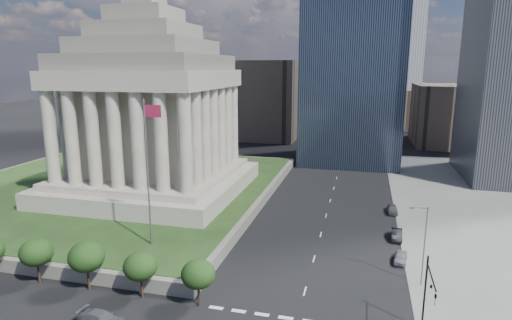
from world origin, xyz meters
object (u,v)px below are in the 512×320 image
(street_lamp_north, at_px, (423,241))
(suv_grey, at_px, (101,319))
(parked_sedan_near, at_px, (401,257))
(parked_sedan_mid, at_px, (397,235))
(traffic_signal_ne, at_px, (428,291))
(war_memorial, at_px, (149,91))
(flagpole, at_px, (148,166))
(parked_sedan_far, at_px, (392,209))

(street_lamp_north, bearing_deg, suv_grey, -152.26)
(parked_sedan_near, relative_size, parked_sedan_mid, 0.90)
(traffic_signal_ne, xyz_separation_m, parked_sedan_mid, (-1.00, 25.33, -4.51))
(traffic_signal_ne, distance_m, parked_sedan_near, 17.83)
(war_memorial, bearing_deg, street_lamp_north, -25.92)
(street_lamp_north, bearing_deg, parked_sedan_mid, 97.43)
(suv_grey, relative_size, parked_sedan_near, 1.30)
(flagpole, distance_m, parked_sedan_near, 36.23)
(street_lamp_north, relative_size, parked_sedan_mid, 2.23)
(street_lamp_north, distance_m, parked_sedan_near, 7.93)
(traffic_signal_ne, bearing_deg, street_lamp_north, 85.81)
(street_lamp_north, height_order, parked_sedan_far, street_lamp_north)
(traffic_signal_ne, xyz_separation_m, parked_sedan_far, (-1.00, 37.66, -4.51))
(street_lamp_north, xyz_separation_m, parked_sedan_mid, (-1.83, 14.02, -4.92))
(flagpole, relative_size, street_lamp_north, 2.00)
(suv_grey, distance_m, parked_sedan_mid, 43.73)
(street_lamp_north, bearing_deg, parked_sedan_near, 107.21)
(parked_sedan_mid, relative_size, parked_sedan_far, 1.03)
(war_memorial, relative_size, street_lamp_north, 3.90)
(war_memorial, xyz_separation_m, suv_grey, (14.79, -40.11, -20.64))
(traffic_signal_ne, bearing_deg, flagpole, 163.29)
(traffic_signal_ne, distance_m, parked_sedan_mid, 25.75)
(street_lamp_north, distance_m, parked_sedan_far, 26.87)
(street_lamp_north, xyz_separation_m, parked_sedan_near, (-1.83, 5.90, -4.97))
(flagpole, distance_m, street_lamp_north, 35.95)
(war_memorial, xyz_separation_m, parked_sedan_far, (45.50, 3.35, -20.66))
(flagpole, bearing_deg, parked_sedan_mid, 24.26)
(war_memorial, xyz_separation_m, street_lamp_north, (47.33, -23.00, -15.74))
(flagpole, relative_size, suv_grey, 3.80)
(war_memorial, xyz_separation_m, parked_sedan_near, (45.50, -17.10, -20.71))
(war_memorial, xyz_separation_m, traffic_signal_ne, (46.50, -34.30, -16.15))
(parked_sedan_mid, bearing_deg, street_lamp_north, -79.73)
(suv_grey, xyz_separation_m, parked_sedan_near, (30.71, 23.02, -0.08))
(parked_sedan_mid, bearing_deg, traffic_signal_ne, -84.89)
(suv_grey, distance_m, parked_sedan_far, 53.22)
(war_memorial, xyz_separation_m, flagpole, (12.17, -24.00, -8.29))
(parked_sedan_mid, bearing_deg, parked_sedan_near, -87.15)
(suv_grey, bearing_deg, traffic_signal_ne, -71.90)
(war_memorial, distance_m, flagpole, 28.16)
(street_lamp_north, relative_size, parked_sedan_far, 2.30)
(parked_sedan_far, bearing_deg, traffic_signal_ne, -89.85)
(street_lamp_north, bearing_deg, parked_sedan_far, 93.97)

